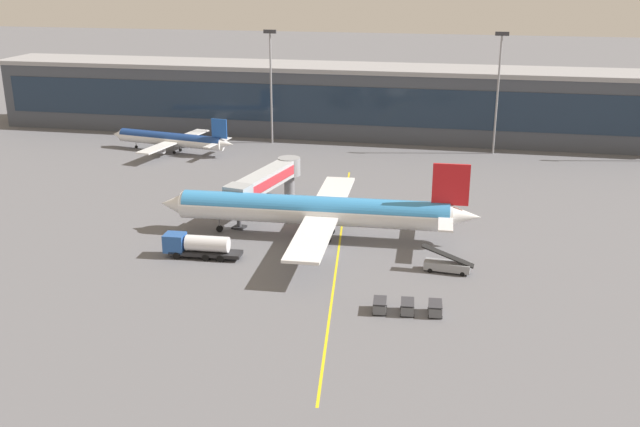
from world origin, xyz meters
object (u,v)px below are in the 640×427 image
baggage_cart_2 (435,308)px  commuter_jet_far (171,139)px  baggage_cart_0 (380,305)px  baggage_cart_1 (407,307)px  main_airliner (316,210)px  fuel_tanker (197,245)px  belt_loader (447,265)px

baggage_cart_2 → commuter_jet_far: commuter_jet_far is taller
baggage_cart_0 → baggage_cart_1: (3.19, 0.25, 0.00)m
main_airliner → baggage_cart_2: (18.71, -21.89, -3.46)m
fuel_tanker → belt_loader: size_ratio=1.56×
main_airliner → belt_loader: bearing=-24.9°
main_airliner → baggage_cart_1: bearing=-55.0°
main_airliner → baggage_cart_0: (12.33, -22.40, -3.46)m
baggage_cart_0 → baggage_cart_2: size_ratio=1.00×
baggage_cart_0 → baggage_cart_2: 6.40m
main_airliner → commuter_jet_far: main_airliner is taller
belt_loader → commuter_jet_far: (-60.72, 53.80, 1.86)m
baggage_cart_0 → commuter_jet_far: commuter_jet_far is taller
belt_loader → commuter_jet_far: bearing=138.5°
fuel_tanker → baggage_cart_0: bearing=-23.4°
main_airliner → baggage_cart_1: 27.27m
main_airliner → belt_loader: size_ratio=6.83×
baggage_cart_0 → baggage_cart_1: 3.20m
main_airliner → fuel_tanker: main_airliner is taller
baggage_cart_2 → main_airliner: bearing=130.5°
main_airliner → commuter_jet_far: bearing=132.6°
baggage_cart_0 → commuter_jet_far: (-53.43, 67.10, 2.06)m
baggage_cart_2 → commuter_jet_far: bearing=131.9°
main_airliner → baggage_cart_0: 25.80m
commuter_jet_far → baggage_cart_2: bearing=-48.1°
fuel_tanker → belt_loader: belt_loader is taller
baggage_cart_2 → baggage_cart_0: bearing=-175.5°
baggage_cart_1 → main_airliner: bearing=125.0°
baggage_cart_2 → fuel_tanker: bearing=161.5°
baggage_cart_1 → fuel_tanker: bearing=159.3°
main_airliner → belt_loader: main_airliner is taller
belt_loader → baggage_cart_2: bearing=-94.1°
main_airliner → baggage_cart_2: size_ratio=17.27×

